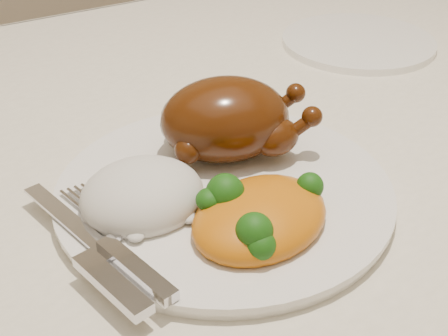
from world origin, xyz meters
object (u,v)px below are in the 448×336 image
dining_table (239,240)px  side_plate (358,42)px  roast_chicken (229,119)px  dinner_plate (224,192)px

dining_table → side_plate: (0.30, 0.17, 0.11)m
side_plate → roast_chicken: roast_chicken is taller
dinner_plate → side_plate: (0.35, 0.22, -0.00)m
dinner_plate → side_plate: size_ratio=1.41×
roast_chicken → side_plate: bearing=47.4°
dinner_plate → dining_table: bearing=44.3°
dining_table → side_plate: bearing=29.2°
side_plate → dinner_plate: bearing=-148.4°
side_plate → roast_chicken: bearing=-151.9°
dining_table → roast_chicken: size_ratio=9.69×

